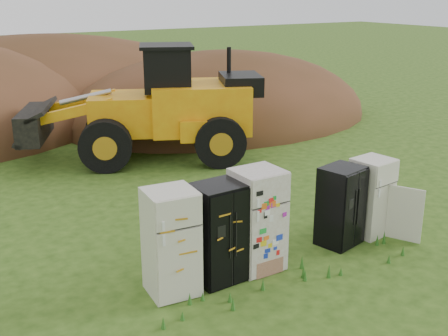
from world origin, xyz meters
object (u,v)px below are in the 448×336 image
Objects in this scene: fridge_sticker at (257,220)px; fridge_open_door at (371,197)px; fridge_leftmost at (171,242)px; fridge_black_right at (340,206)px; wheel_loader at (139,103)px; fridge_black_side at (220,232)px.

fridge_sticker reaches higher than fridge_open_door.
fridge_black_right is (3.75, -0.01, -0.11)m from fridge_leftmost.
wheel_loader reaches higher than fridge_open_door.
fridge_black_right is at bearing 4.10° from fridge_leftmost.
fridge_black_right is 0.99× the size of fridge_open_door.
fridge_open_door is 7.92m from wheel_loader.
fridge_sticker reaches higher than fridge_black_side.
fridge_leftmost is 1.13× the size of fridge_black_right.
wheel_loader is at bearing 82.11° from fridge_sticker.
fridge_leftmost is 3.76m from fridge_black_right.
fridge_sticker is (1.74, -0.00, 0.03)m from fridge_leftmost.
fridge_leftmost is at bearing 174.99° from fridge_black_side.
fridge_open_door is at bearing 4.70° from fridge_leftmost.
fridge_open_door is (4.63, 0.03, -0.10)m from fridge_leftmost.
fridge_black_side is 0.94× the size of fridge_sticker.
wheel_loader is (1.72, 7.67, 0.82)m from fridge_black_side.
fridge_black_side reaches higher than fridge_open_door.
fridge_sticker is 0.27× the size of wheel_loader.
fridge_black_side is 2.82m from fridge_black_right.
wheel_loader is (2.65, 7.65, 0.79)m from fridge_leftmost.
fridge_leftmost is 1.74m from fridge_sticker.
fridge_open_door is at bearing -0.32° from fridge_sticker.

